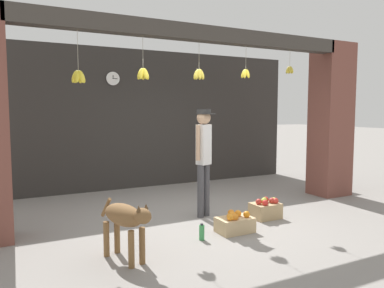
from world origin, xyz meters
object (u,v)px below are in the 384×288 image
(fruit_crate_oranges, at_px, (235,223))
(wall_clock, at_px, (113,79))
(water_bottle, at_px, (202,232))
(dog, at_px, (126,219))
(shopkeeper, at_px, (204,153))
(fruit_crate_apples, at_px, (266,209))

(fruit_crate_oranges, distance_m, wall_clock, 4.31)
(water_bottle, bearing_deg, dog, -169.23)
(shopkeeper, height_order, fruit_crate_oranges, shopkeeper)
(dog, xyz_separation_m, fruit_crate_apples, (2.52, 0.64, -0.35))
(dog, distance_m, water_bottle, 1.20)
(dog, bearing_deg, water_bottle, 81.41)
(fruit_crate_oranges, distance_m, fruit_crate_apples, 0.91)
(shopkeeper, distance_m, fruit_crate_apples, 1.35)
(fruit_crate_oranges, relative_size, fruit_crate_apples, 1.14)
(dog, bearing_deg, wall_clock, 147.00)
(fruit_crate_apples, bearing_deg, dog, -165.79)
(water_bottle, bearing_deg, fruit_crate_apples, 16.86)
(dog, distance_m, fruit_crate_apples, 2.63)
(water_bottle, distance_m, wall_clock, 4.32)
(dog, height_order, shopkeeper, shopkeeper)
(dog, height_order, fruit_crate_oranges, dog)
(shopkeeper, xyz_separation_m, water_bottle, (-0.56, -0.97, -0.95))
(shopkeeper, height_order, water_bottle, shopkeeper)
(fruit_crate_oranges, xyz_separation_m, fruit_crate_apples, (0.84, 0.36, 0.02))
(shopkeeper, relative_size, wall_clock, 5.78)
(dog, bearing_deg, fruit_crate_apples, 84.86)
(fruit_crate_oranges, height_order, wall_clock, wall_clock)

